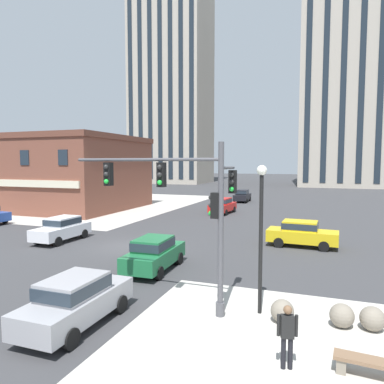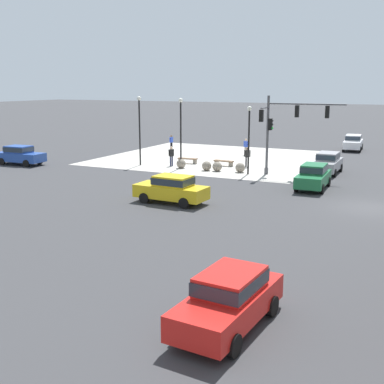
{
  "view_description": "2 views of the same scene",
  "coord_description": "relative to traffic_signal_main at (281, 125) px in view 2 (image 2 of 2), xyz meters",
  "views": [
    {
      "loc": [
        11.99,
        -20.03,
        5.42
      ],
      "look_at": [
        4.75,
        -0.15,
        3.7
      ],
      "focal_mm": 33.45,
      "sensor_mm": 36.0,
      "label": 1
    },
    {
      "loc": [
        -2.84,
        29.41,
        6.97
      ],
      "look_at": [
        6.22,
        10.64,
        2.44
      ],
      "focal_mm": 46.35,
      "sensor_mm": 36.0,
      "label": 2
    }
  ],
  "objects": [
    {
      "name": "pedestrian_with_bag",
      "position": [
        3.67,
        -2.77,
        -2.97
      ],
      "size": [
        0.53,
        0.28,
        1.72
      ],
      "color": "black",
      "rests_on": "ground"
    },
    {
      "name": "ground_plane",
      "position": [
        -7.58,
        7.92,
        -3.96
      ],
      "size": [
        320.0,
        320.0,
        0.0
      ],
      "primitive_type": "plane",
      "color": "#38383A"
    },
    {
      "name": "car_main_southbound_far",
      "position": [
        -2.9,
        -18.23,
        -3.04
      ],
      "size": [
        2.09,
        4.5,
        1.68
      ],
      "color": "silver",
      "rests_on": "ground"
    },
    {
      "name": "bench_near_signal",
      "position": [
        5.72,
        -2.47,
        -3.63
      ],
      "size": [
        1.84,
        0.65,
        0.49
      ],
      "color": "brown",
      "rests_on": "ground"
    },
    {
      "name": "pedestrian_walking_east",
      "position": [
        9.81,
        -0.4,
        -2.97
      ],
      "size": [
        0.34,
        0.49,
        1.72
      ],
      "color": "#232847",
      "rests_on": "ground"
    },
    {
      "name": "street_lamp_corner_near",
      "position": [
        2.42,
        0.51,
        -0.6
      ],
      "size": [
        0.36,
        0.36,
        5.35
      ],
      "color": "black",
      "rests_on": "ground"
    },
    {
      "name": "traffic_signal_main",
      "position": [
        0.0,
        0.0,
        0.0
      ],
      "size": [
        6.02,
        2.09,
        6.15
      ],
      "color": "#4C4C51",
      "rests_on": "ground"
    },
    {
      "name": "pedestrian_at_curb",
      "position": [
        6.25,
        -9.65,
        -3.0
      ],
      "size": [
        0.54,
        0.25,
        1.68
      ],
      "color": "gray",
      "rests_on": "ground"
    },
    {
      "name": "car_parked_curb",
      "position": [
        -3.45,
        3.89,
        -3.04
      ],
      "size": [
        2.01,
        4.46,
        1.68
      ],
      "color": "#1E6B3D",
      "rests_on": "ground"
    },
    {
      "name": "bollard_sphere_curb_b",
      "position": [
        5.16,
        0.32,
        -3.56
      ],
      "size": [
        0.79,
        0.79,
        0.79
      ],
      "primitive_type": "sphere",
      "color": "gray",
      "rests_on": "ground"
    },
    {
      "name": "car_cross_westbound",
      "position": [
        22.26,
        4.77,
        -3.04
      ],
      "size": [
        4.48,
        2.05,
        1.68
      ],
      "color": "#23479E",
      "rests_on": "ground"
    },
    {
      "name": "bollard_sphere_curb_c",
      "position": [
        6.08,
        0.4,
        -3.56
      ],
      "size": [
        0.79,
        0.79,
        0.79
      ],
      "primitive_type": "sphere",
      "color": "gray",
      "rests_on": "ground"
    },
    {
      "name": "pedestrian_near_bench",
      "position": [
        15.02,
        -10.17,
        -3.04
      ],
      "size": [
        0.28,
        0.53,
        1.62
      ],
      "color": "black",
      "rests_on": "ground"
    },
    {
      "name": "bollard_sphere_curb_d",
      "position": [
        8.51,
        0.28,
        -3.56
      ],
      "size": [
        0.79,
        0.79,
        0.79
      ],
      "primitive_type": "sphere",
      "color": "gray",
      "rests_on": "ground"
    },
    {
      "name": "street_lamp_mid_sidewalk",
      "position": [
        8.57,
        0.19,
        -0.31
      ],
      "size": [
        0.36,
        0.36,
        5.88
      ],
      "color": "black",
      "rests_on": "ground"
    },
    {
      "name": "bench_mid_block",
      "position": [
        9.18,
        -2.33,
        -3.63
      ],
      "size": [
        1.83,
        0.63,
        0.49
      ],
      "color": "brown",
      "rests_on": "ground"
    },
    {
      "name": "street_lamp_corner_far",
      "position": [
        12.51,
        0.35,
        -0.25
      ],
      "size": [
        0.36,
        0.36,
        5.99
      ],
      "color": "black",
      "rests_on": "ground"
    },
    {
      "name": "car_main_northbound_far",
      "position": [
        3.26,
        11.8,
        -3.04
      ],
      "size": [
        4.48,
        2.05,
        1.68
      ],
      "color": "gold",
      "rests_on": "ground"
    },
    {
      "name": "car_main_southbound_near",
      "position": [
        -3.16,
        -2.6,
        -3.04
      ],
      "size": [
        1.91,
        4.41,
        1.68
      ],
      "color": "#99999E",
      "rests_on": "ground"
    },
    {
      "name": "bollard_sphere_curb_a",
      "position": [
        3.27,
        0.02,
        -3.56
      ],
      "size": [
        0.79,
        0.79,
        0.79
      ],
      "primitive_type": "sphere",
      "color": "gray",
      "rests_on": "ground"
    },
    {
      "name": "car_main_northbound_near",
      "position": [
        -5.56,
        24.8,
        -3.04
      ],
      "size": [
        2.14,
        4.52,
        1.68
      ],
      "color": "red",
      "rests_on": "ground"
    },
    {
      "name": "sidewalk_corner_slab",
      "position": [
        8.42,
        -6.58,
        -3.96
      ],
      "size": [
        20.0,
        19.0,
        0.02
      ],
      "primitive_type": "cube",
      "color": "#B7B2A8",
      "rests_on": "ground"
    }
  ]
}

